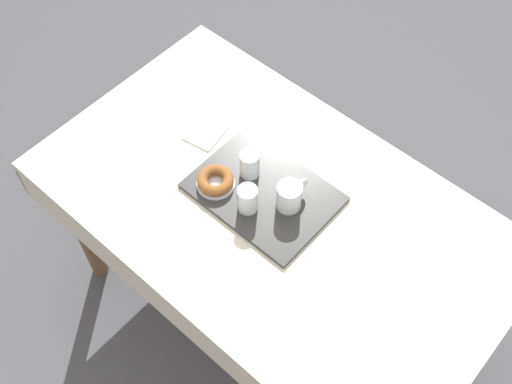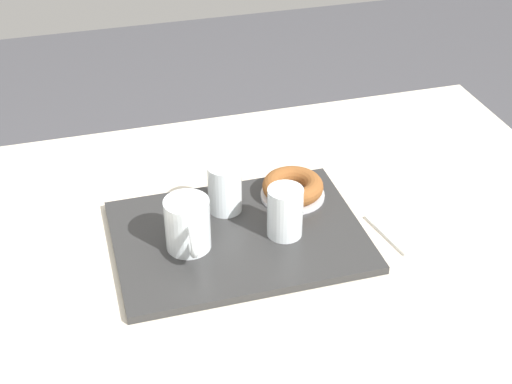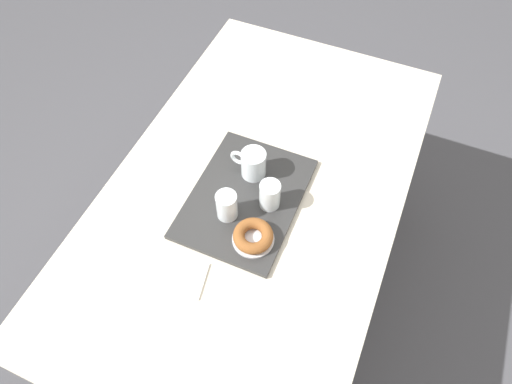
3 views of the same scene
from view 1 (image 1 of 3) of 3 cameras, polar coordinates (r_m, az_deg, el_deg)
name	(u,v)px [view 1 (image 1 of 3)]	position (r m, az deg, el deg)	size (l,w,h in m)	color
ground_plane	(269,307)	(2.60, 1.22, -10.38)	(6.00, 6.00, 0.00)	#47474C
dining_table	(273,222)	(2.00, 1.55, -2.76)	(1.47, 0.87, 0.76)	beige
serving_tray	(263,192)	(1.94, 0.67, -0.01)	(0.43, 0.32, 0.01)	#2D2D2D
tea_mug_left	(289,196)	(1.87, 3.05, -0.41)	(0.08, 0.12, 0.09)	white
water_glass_near	(248,200)	(1.87, -0.75, -0.73)	(0.06, 0.06, 0.09)	white
water_glass_far	(250,165)	(1.94, -0.58, 2.45)	(0.06, 0.06, 0.09)	white
donut_plate_left	(216,184)	(1.95, -3.67, 0.74)	(0.12, 0.12, 0.01)	silver
sugar_donut_left	(215,180)	(1.93, -3.70, 1.08)	(0.11, 0.11, 0.03)	brown
paper_napkin	(206,133)	(2.09, -4.59, 5.39)	(0.11, 0.12, 0.01)	white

